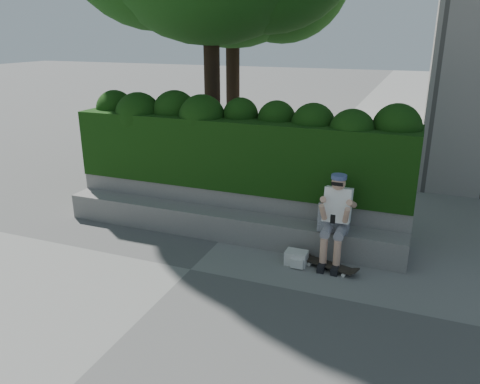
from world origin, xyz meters
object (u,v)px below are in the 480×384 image
at_px(skateboard, 329,265).
at_px(backpack_plaid, 328,217).
at_px(person, 336,215).
at_px(backpack_ground, 296,258).

height_order(skateboard, backpack_plaid, backpack_plaid).
bearing_deg(person, backpack_plaid, 149.98).
bearing_deg(backpack_ground, person, 33.59).
height_order(backpack_plaid, backpack_ground, backpack_plaid).
xyz_separation_m(person, skateboard, (-0.01, -0.31, -0.68)).
relative_size(backpack_plaid, backpack_ground, 1.33).
bearing_deg(skateboard, person, 103.55).
height_order(person, backpack_plaid, person).
xyz_separation_m(person, backpack_ground, (-0.50, -0.33, -0.65)).
relative_size(person, backpack_ground, 4.21).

